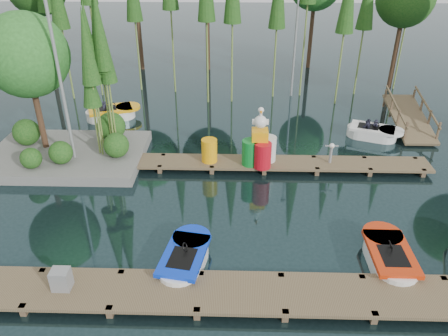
{
  "coord_description": "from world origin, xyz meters",
  "views": [
    {
      "loc": [
        0.88,
        -12.68,
        8.46
      ],
      "look_at": [
        0.5,
        0.5,
        1.1
      ],
      "focal_mm": 35.0,
      "sensor_mm": 36.0,
      "label": 1
    }
  ],
  "objects_px": {
    "boat_yellow_far": "(112,113)",
    "boat_blue": "(185,260)",
    "utility_cabinet": "(61,279)",
    "boat_red": "(389,258)",
    "yellow_barrel": "(209,150)",
    "island": "(49,83)",
    "drum_cluster": "(260,148)"
  },
  "relations": [
    {
      "from": "boat_blue",
      "to": "yellow_barrel",
      "type": "distance_m",
      "value": 5.82
    },
    {
      "from": "boat_yellow_far",
      "to": "utility_cabinet",
      "type": "relative_size",
      "value": 5.11
    },
    {
      "from": "boat_red",
      "to": "drum_cluster",
      "type": "relative_size",
      "value": 1.1
    },
    {
      "from": "boat_red",
      "to": "drum_cluster",
      "type": "xyz_separation_m",
      "value": [
        -3.42,
        5.38,
        0.73
      ]
    },
    {
      "from": "island",
      "to": "utility_cabinet",
      "type": "distance_m",
      "value": 8.68
    },
    {
      "from": "boat_yellow_far",
      "to": "utility_cabinet",
      "type": "distance_m",
      "value": 12.04
    },
    {
      "from": "utility_cabinet",
      "to": "boat_yellow_far",
      "type": "bearing_deg",
      "value": 98.52
    },
    {
      "from": "boat_red",
      "to": "utility_cabinet",
      "type": "relative_size",
      "value": 4.47
    },
    {
      "from": "island",
      "to": "drum_cluster",
      "type": "height_order",
      "value": "island"
    },
    {
      "from": "boat_red",
      "to": "utility_cabinet",
      "type": "distance_m",
      "value": 8.89
    },
    {
      "from": "boat_red",
      "to": "boat_yellow_far",
      "type": "bearing_deg",
      "value": 135.53
    },
    {
      "from": "utility_cabinet",
      "to": "yellow_barrel",
      "type": "relative_size",
      "value": 0.62
    },
    {
      "from": "boat_blue",
      "to": "yellow_barrel",
      "type": "height_order",
      "value": "yellow_barrel"
    },
    {
      "from": "boat_blue",
      "to": "boat_yellow_far",
      "type": "distance_m",
      "value": 11.72
    },
    {
      "from": "boat_blue",
      "to": "utility_cabinet",
      "type": "height_order",
      "value": "utility_cabinet"
    },
    {
      "from": "boat_blue",
      "to": "boat_red",
      "type": "bearing_deg",
      "value": 12.3
    },
    {
      "from": "boat_red",
      "to": "yellow_barrel",
      "type": "bearing_deg",
      "value": 134.46
    },
    {
      "from": "boat_yellow_far",
      "to": "drum_cluster",
      "type": "height_order",
      "value": "drum_cluster"
    },
    {
      "from": "boat_yellow_far",
      "to": "drum_cluster",
      "type": "relative_size",
      "value": 1.26
    },
    {
      "from": "utility_cabinet",
      "to": "yellow_barrel",
      "type": "height_order",
      "value": "yellow_barrel"
    },
    {
      "from": "yellow_barrel",
      "to": "drum_cluster",
      "type": "distance_m",
      "value": 1.99
    },
    {
      "from": "boat_blue",
      "to": "boat_yellow_far",
      "type": "xyz_separation_m",
      "value": [
        -4.8,
        10.7,
        0.04
      ]
    },
    {
      "from": "drum_cluster",
      "to": "utility_cabinet",
      "type": "bearing_deg",
      "value": -128.0
    },
    {
      "from": "island",
      "to": "boat_yellow_far",
      "type": "bearing_deg",
      "value": 76.18
    },
    {
      "from": "boat_blue",
      "to": "utility_cabinet",
      "type": "relative_size",
      "value": 4.59
    },
    {
      "from": "utility_cabinet",
      "to": "yellow_barrel",
      "type": "bearing_deg",
      "value": 64.28
    },
    {
      "from": "boat_red",
      "to": "boat_yellow_far",
      "type": "distance_m",
      "value": 14.85
    },
    {
      "from": "boat_yellow_far",
      "to": "yellow_barrel",
      "type": "relative_size",
      "value": 3.15
    },
    {
      "from": "boat_yellow_far",
      "to": "boat_blue",
      "type": "bearing_deg",
      "value": -66.35
    },
    {
      "from": "utility_cabinet",
      "to": "island",
      "type": "bearing_deg",
      "value": 109.74
    },
    {
      "from": "boat_red",
      "to": "yellow_barrel",
      "type": "xyz_separation_m",
      "value": [
        -5.39,
        5.54,
        0.51
      ]
    },
    {
      "from": "utility_cabinet",
      "to": "drum_cluster",
      "type": "distance_m",
      "value": 8.69
    }
  ]
}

